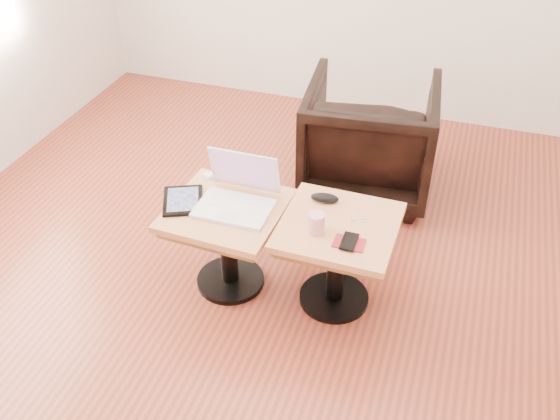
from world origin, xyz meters
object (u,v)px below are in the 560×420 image
(side_table_right, at_px, (338,244))
(striped_cup, at_px, (316,223))
(laptop, at_px, (237,196))
(armchair, at_px, (369,138))
(side_table_left, at_px, (227,227))

(side_table_right, relative_size, striped_cup, 5.58)
(striped_cup, bearing_deg, side_table_right, 45.54)
(side_table_right, relative_size, laptop, 1.54)
(laptop, xyz_separation_m, armchair, (0.45, 1.08, -0.19))
(laptop, relative_size, striped_cup, 3.63)
(side_table_left, relative_size, side_table_right, 1.03)
(side_table_right, bearing_deg, side_table_left, -174.07)
(side_table_right, relative_size, armchair, 0.70)
(side_table_left, bearing_deg, striped_cup, -2.47)
(laptop, relative_size, armchair, 0.46)
(side_table_right, bearing_deg, striped_cup, -133.38)
(side_table_left, xyz_separation_m, laptop, (0.05, 0.04, 0.18))
(laptop, bearing_deg, side_table_right, 1.16)
(armchair, bearing_deg, side_table_left, 60.61)
(laptop, height_order, armchair, laptop)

